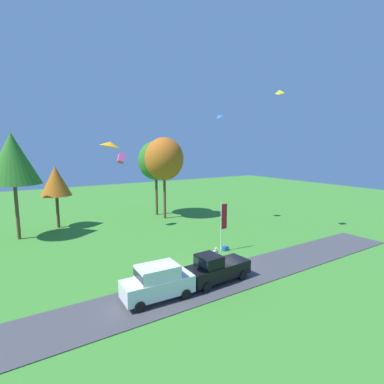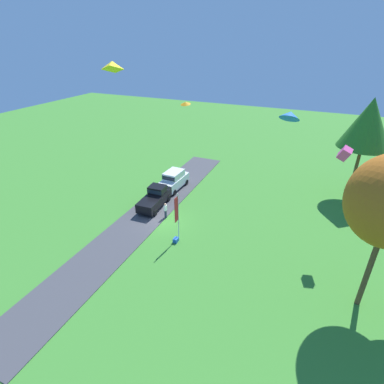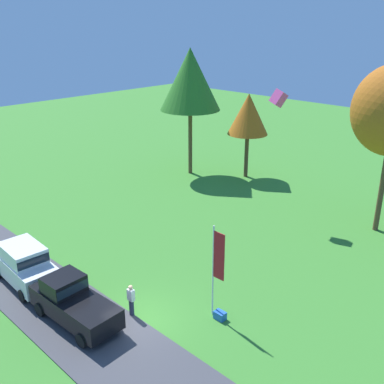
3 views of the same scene
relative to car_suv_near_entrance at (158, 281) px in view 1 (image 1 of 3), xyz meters
The scene contains 15 objects.
ground_plane 7.29m from the car_suv_near_entrance, 17.06° to the left, with size 120.00×120.00×0.00m, color #3D842D.
pavement_strip 6.97m from the car_suv_near_entrance, ahead, with size 36.00×4.40×0.06m, color #424247.
car_suv_near_entrance is the anchor object (origin of this frame).
car_pickup_far_end 4.68m from the car_suv_near_entrance, ahead, with size 5.08×2.23×2.14m.
person_on_lawn 6.76m from the car_suv_near_entrance, 19.18° to the left, with size 0.36×0.24×1.71m.
tree_far_left 22.26m from the car_suv_near_entrance, 108.95° to the left, with size 5.38×5.38×11.35m.
tree_right_of_center 23.26m from the car_suv_near_entrance, 96.15° to the left, with size 3.60×3.60×7.59m.
tree_left_of_center 23.82m from the car_suv_near_entrance, 61.36° to the left, with size 5.29×5.29×11.18m.
tree_far_right 25.99m from the car_suv_near_entrance, 64.16° to the left, with size 5.09×5.09×10.75m.
flag_banner 10.78m from the car_suv_near_entrance, 28.41° to the left, with size 0.71×0.08×4.81m.
cooler_box 10.94m from the car_suv_near_entrance, 27.43° to the left, with size 0.56×0.40×0.40m, color blue.
kite_delta_high_right 24.36m from the car_suv_near_entrance, 41.85° to the left, with size 0.92×0.92×0.32m, color blue.
kite_box_over_trees 19.32m from the car_suv_near_entrance, 77.11° to the left, with size 0.71×0.71×0.99m, color #EA4C9E.
kite_delta_trailing_tail 9.08m from the car_suv_near_entrance, 169.83° to the left, with size 1.20×1.20×0.28m, color orange.
kite_diamond_high_left 23.71m from the car_suv_near_entrance, 19.54° to the left, with size 0.74×0.96×0.36m, color yellow.
Camera 1 is at (-14.79, -18.61, 9.80)m, focal length 28.00 mm.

